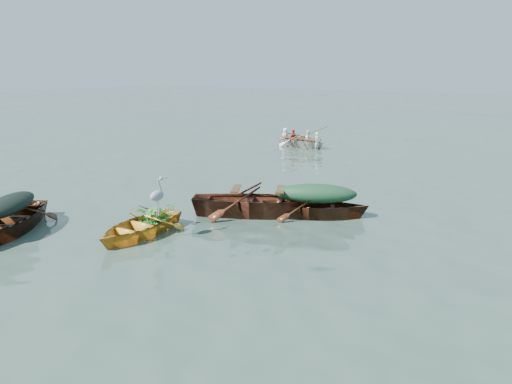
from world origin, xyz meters
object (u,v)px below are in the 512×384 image
Objects in this scene: heron at (157,202)px; open_wooden_boat at (258,216)px; rowed_boat at (301,147)px; green_tarp_boat at (315,217)px; dark_covered_boat at (12,232)px; yellow_dinghy at (140,236)px.

open_wooden_boat is at bearing 67.32° from heron.
green_tarp_boat is at bearing -141.67° from rowed_boat.
green_tarp_boat is 12.00m from rowed_boat.
green_tarp_boat is 1.54m from open_wooden_boat.
green_tarp_boat reaches higher than rowed_boat.
yellow_dinghy is at bearing -5.57° from dark_covered_boat.
dark_covered_boat is at bearing -158.82° from heron.
heron is at bearing -156.84° from rowed_boat.
green_tarp_boat is (2.80, 3.69, 0.00)m from yellow_dinghy.
green_tarp_boat is 0.80× the size of open_wooden_boat.
heron reaches higher than rowed_boat.
rowed_boat is at bearing 2.90° from green_tarp_boat.
open_wooden_boat reaches higher than rowed_boat.
heron is at bearing 133.36° from open_wooden_boat.
green_tarp_boat is at bearing 52.57° from heron.
yellow_dinghy is at bearing -159.04° from rowed_boat.
yellow_dinghy is 1.05m from heron.
open_wooden_boat is (1.44, 2.96, 0.00)m from yellow_dinghy.
rowed_boat is 4.20× the size of heron.
dark_covered_boat is 15.55m from rowed_boat.
yellow_dinghy is 0.65× the size of open_wooden_boat.
open_wooden_boat is at bearing 12.12° from dark_covered_boat.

